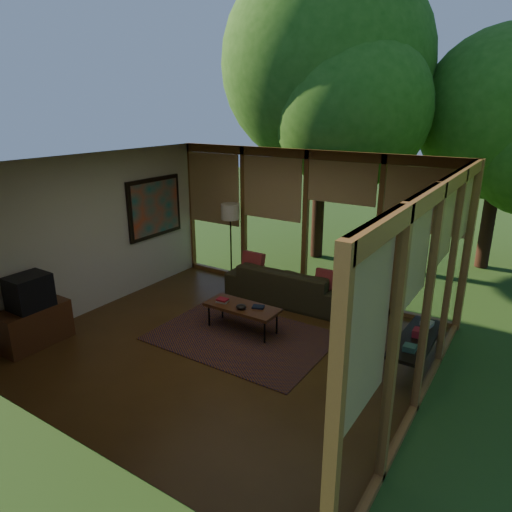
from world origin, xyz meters
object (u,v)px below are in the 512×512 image
Objects in this scene: floor_lamp at (230,216)px; coffee_table at (242,308)px; side_console at (409,339)px; television at (29,292)px; media_cabinet at (34,325)px; sofa at (289,284)px.

floor_lamp is 2.25m from coffee_table.
floor_lamp is at bearing 163.25° from side_console.
media_cabinet is at bearing 180.00° from television.
sofa is 4.11× the size of television.
floor_lamp is 1.38× the size of coffee_table.
media_cabinet reaches higher than coffee_table.
media_cabinet is at bearing -153.56° from side_console.
floor_lamp is at bearing 73.70° from television.
media_cabinet is 3.13m from coffee_table.
media_cabinet is at bearing -139.22° from coffee_table.
television reaches higher than coffee_table.
sofa is 1.74m from floor_lamp.
media_cabinet is 0.71× the size of side_console.
television is at bearing -106.30° from floor_lamp.
sofa is 4.26m from television.
sofa is 1.37× the size of floor_lamp.
floor_lamp is (1.04, 3.57, 0.56)m from television.
side_console is at bearing 26.44° from media_cabinet.
sofa is 1.43m from coffee_table.
coffee_table is at bearing 86.01° from sofa.
media_cabinet is at bearing 53.20° from sofa.
television is 0.33× the size of floor_lamp.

